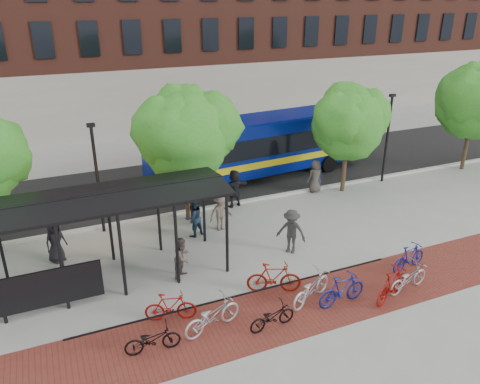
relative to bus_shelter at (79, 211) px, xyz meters
name	(u,v)px	position (x,y,z in m)	size (l,w,h in m)	color
ground	(273,237)	(8.13, 0.48, -3.00)	(160.00, 160.00, 0.00)	#9E9E99
asphalt_street	(213,178)	(8.13, 8.48, -2.99)	(160.00, 8.00, 0.01)	black
curb	(239,202)	(8.13, 4.48, -2.94)	(160.00, 0.25, 0.12)	#B7B7B2
brick_strip	(288,310)	(6.13, -4.52, -3.00)	(24.00, 3.00, 0.01)	maroon
bike_rack_rail	(243,305)	(4.83, -3.62, -3.00)	(12.00, 0.05, 0.95)	black
bus_shelter	(79,211)	(0.00, 0.00, 0.00)	(10.60, 3.07, 3.60)	black
tree_b	(186,130)	(5.23, 3.83, 1.46)	(5.15, 4.20, 6.47)	#382619
tree_c	(349,119)	(14.22, 3.83, 1.06)	(4.66, 3.80, 5.92)	#382619
tree_d	(476,98)	(23.23, 3.83, 1.47)	(5.39, 4.40, 6.55)	#382619
lamp_post_left	(97,176)	(1.13, 4.08, -0.25)	(0.35, 0.20, 5.12)	black
lamp_post_right	(387,136)	(17.13, 4.08, -0.25)	(0.35, 0.20, 5.12)	black
bus	(258,143)	(10.74, 7.73, -0.94)	(13.48, 4.06, 3.59)	navy
bike_0	(152,339)	(1.35, -4.67, -2.55)	(0.60, 1.73, 0.91)	black
bike_1	(171,307)	(2.27, -3.40, -2.48)	(0.49, 1.74, 1.05)	maroon
bike_2	(212,315)	(3.38, -4.43, -2.44)	(0.75, 2.14, 1.13)	#A7A6A9
bike_4	(272,317)	(5.21, -5.12, -2.56)	(0.58, 1.66, 0.87)	black
bike_5	(274,278)	(6.19, -3.33, -2.40)	(0.56, 2.00, 1.20)	maroon
bike_6	(311,288)	(7.15, -4.35, -2.44)	(0.74, 2.11, 1.11)	#BABABD
bike_7	(342,290)	(8.06, -4.93, -2.41)	(0.55, 1.96, 1.18)	navy
bike_9	(392,284)	(9.85, -5.38, -2.39)	(0.57, 2.01, 1.21)	maroon
bike_10	(408,278)	(10.80, -5.18, -2.49)	(0.67, 1.93, 1.02)	#9E9EA0
bike_11	(409,257)	(11.82, -4.07, -2.46)	(0.51, 1.81, 1.09)	navy
pedestrian_0	(55,241)	(-0.99, 2.15, -2.07)	(0.91, 0.59, 1.86)	black
pedestrian_2	(194,217)	(4.86, 2.00, -2.08)	(0.89, 0.70, 1.84)	#1A2B3C
pedestrian_3	(221,213)	(6.18, 2.06, -2.12)	(1.14, 0.66, 1.77)	brown
pedestrian_4	(193,207)	(5.27, 3.32, -2.21)	(0.93, 0.39, 1.59)	#2B2B2B
pedestrian_5	(234,188)	(7.79, 4.28, -2.01)	(1.84, 0.58, 1.98)	black
pedestrian_6	(315,176)	(12.63, 4.28, -2.08)	(0.90, 0.58, 1.83)	#413B34
pedestrian_7	(317,178)	(12.78, 4.28, -2.20)	(0.59, 0.38, 1.60)	#1D2443
pedestrian_8	(183,258)	(3.42, -1.02, -2.16)	(0.82, 0.64, 1.68)	#4C3F38
pedestrian_9	(291,231)	(8.17, -1.02, -2.02)	(1.27, 0.73, 1.97)	#2B2B2B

